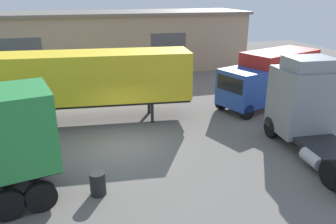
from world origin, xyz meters
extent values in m
plane|color=slate|center=(0.00, 0.00, 0.00)|extent=(60.00, 60.00, 0.00)
cube|color=tan|center=(0.00, 17.34, 2.53)|extent=(27.69, 6.67, 5.06)
cube|color=#70665B|center=(0.00, 17.34, 5.19)|extent=(28.19, 7.17, 0.25)
cube|color=#4C5156|center=(-6.09, 14.03, 1.80)|extent=(3.20, 0.08, 3.60)
cube|color=#4C5156|center=(6.09, 14.03, 1.80)|extent=(3.20, 0.08, 3.60)
cube|color=gray|center=(8.53, -1.53, 2.10)|extent=(2.66, 2.57, 3.10)
cube|color=gray|center=(8.51, -1.73, 3.93)|extent=(2.21, 1.83, 0.60)
cube|color=black|center=(8.61, -0.36, 2.72)|extent=(2.10, 0.23, 1.12)
cylinder|color=#B2B2B7|center=(7.34, -4.19, 0.50)|extent=(0.64, 1.14, 0.56)
cylinder|color=black|center=(7.47, -0.85, 0.55)|extent=(0.38, 1.11, 1.09)
cylinder|color=black|center=(9.67, -1.01, 0.55)|extent=(0.38, 1.11, 1.09)
cylinder|color=black|center=(7.14, -5.51, 0.55)|extent=(0.38, 1.11, 1.09)
cube|color=yellow|center=(-0.90, 3.76, 2.66)|extent=(10.63, 3.48, 2.61)
cube|color=#232326|center=(-0.90, 3.76, 1.23)|extent=(10.56, 2.73, 0.24)
cube|color=#232326|center=(2.18, 4.27, 0.56)|extent=(0.17, 0.17, 1.11)
cube|color=#232326|center=(2.03, 2.68, 0.56)|extent=(0.17, 0.17, 1.11)
cylinder|color=black|center=(-4.20, 5.18, 0.48)|extent=(0.98, 0.39, 0.96)
cylinder|color=black|center=(-4.41, 2.99, 0.48)|extent=(0.98, 0.39, 0.96)
cylinder|color=black|center=(-5.20, 5.28, 0.48)|extent=(0.98, 0.39, 0.96)
cylinder|color=black|center=(-5.41, 3.09, 0.48)|extent=(0.98, 0.39, 0.96)
cylinder|color=black|center=(-4.33, -4.35, 0.54)|extent=(1.12, 0.52, 1.08)
cylinder|color=black|center=(-4.79, -2.20, 0.54)|extent=(1.12, 0.52, 1.08)
cylinder|color=black|center=(-3.35, -4.14, 0.54)|extent=(1.12, 0.52, 1.08)
cylinder|color=black|center=(-3.82, -1.99, 0.54)|extent=(1.12, 0.52, 1.08)
cube|color=#2347A3|center=(7.55, 2.88, 1.56)|extent=(2.61, 2.91, 2.20)
cube|color=black|center=(6.69, 2.57, 1.95)|extent=(0.77, 1.92, 0.88)
cube|color=red|center=(10.87, 4.11, 2.08)|extent=(5.69, 4.04, 2.75)
cylinder|color=black|center=(7.49, 1.74, 0.46)|extent=(0.96, 0.60, 0.91)
cylinder|color=black|center=(6.77, 3.71, 0.46)|extent=(0.96, 0.60, 0.91)
cylinder|color=black|center=(12.16, 3.46, 0.46)|extent=(0.96, 0.60, 0.91)
cylinder|color=black|center=(11.44, 5.43, 0.46)|extent=(0.96, 0.60, 0.91)
cylinder|color=black|center=(13.10, 3.81, 0.46)|extent=(0.96, 0.60, 0.91)
cylinder|color=black|center=(12.38, 5.78, 0.46)|extent=(0.96, 0.60, 0.91)
cylinder|color=black|center=(-1.44, -3.66, 0.44)|extent=(0.58, 0.58, 0.88)
camera|label=1|loc=(-1.67, -14.30, 7.05)|focal=35.00mm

